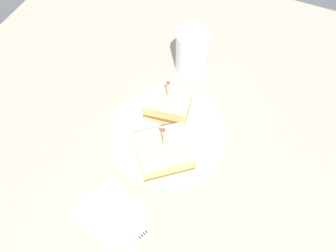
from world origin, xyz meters
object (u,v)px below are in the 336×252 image
sandwich_half_back (164,153)px  drink_glass (192,53)px  fork (131,221)px  sandwich_half_front (168,105)px  knife (114,230)px  napkin (110,211)px  plate (168,132)px

sandwich_half_back → drink_glass: bearing=-80.0°
drink_glass → fork: drink_glass is taller
sandwich_half_front → knife: bearing=93.2°
sandwich_half_back → napkin: bearing=70.3°
drink_glass → knife: drink_glass is taller
plate → napkin: plate is taller
fork → drink_glass: bearing=-84.0°
sandwich_half_back → plate: bearing=-72.8°
knife → sandwich_half_front: bearing=-86.8°
drink_glass → sandwich_half_front: bearing=92.4°
napkin → sandwich_half_front: bearing=-92.1°
napkin → drink_glass: bearing=-90.4°
napkin → fork: fork is taller
plate → fork: (-1.49, 19.75, -0.27)cm
sandwich_half_front → drink_glass: (0.62, -14.96, 1.24)cm
plate → sandwich_half_back: size_ratio=1.86×
fork → knife: bearing=54.4°
sandwich_half_back → sandwich_half_front: bearing=-69.9°
sandwich_half_front → napkin: 24.48cm
sandwich_half_front → drink_glass: bearing=-87.6°
sandwich_half_back → knife: sandwich_half_back is taller
knife → fork: bearing=-125.6°
sandwich_half_back → knife: bearing=81.6°
sandwich_half_front → knife: 27.32cm
napkin → knife: size_ratio=0.98×
plate → sandwich_half_front: (2.01, -4.55, 3.00)cm
plate → napkin: (2.91, 19.69, -0.37)cm
sandwich_half_front → napkin: sandwich_half_front is taller
sandwich_half_front → sandwich_half_back: sandwich_half_back is taller
drink_glass → fork: size_ratio=0.83×
drink_glass → knife: 42.33cm
sandwich_half_front → drink_glass: sandwich_half_front is taller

